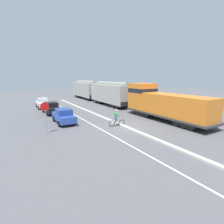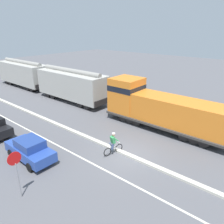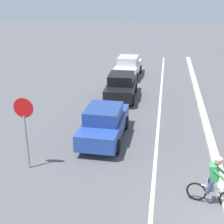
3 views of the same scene
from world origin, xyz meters
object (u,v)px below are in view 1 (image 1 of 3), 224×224
at_px(parked_car_white, 43,103).
at_px(stop_sign, 45,112).
at_px(locomotive, 162,104).
at_px(parked_car_blue, 64,116).
at_px(cyclist, 117,119).
at_px(hopper_car_middle, 86,90).
at_px(parked_car_black, 51,108).
at_px(hopper_car_lead, 111,94).

bearing_deg(parked_car_white, stop_sign, -98.39).
distance_m(locomotive, stop_sign, 13.22).
height_order(parked_car_blue, parked_car_white, same).
bearing_deg(cyclist, parked_car_white, 106.62).
bearing_deg(parked_car_white, cyclist, -73.38).
distance_m(parked_car_blue, cyclist, 5.95).
bearing_deg(cyclist, locomotive, -0.15).
xyz_separation_m(locomotive, stop_sign, (-13.17, 1.13, 0.23)).
height_order(hopper_car_middle, parked_car_black, hopper_car_middle).
distance_m(parked_car_white, stop_sign, 14.57).
bearing_deg(parked_car_blue, hopper_car_lead, 36.84).
height_order(locomotive, cyclist, locomotive).
relative_size(parked_car_blue, stop_sign, 1.47).
xyz_separation_m(hopper_car_lead, parked_car_blue, (-10.76, -8.06, -1.26)).
relative_size(parked_car_blue, parked_car_white, 1.00).
distance_m(parked_car_black, parked_car_white, 5.42).
bearing_deg(cyclist, hopper_car_lead, 62.09).
distance_m(parked_car_white, cyclist, 16.15).
height_order(hopper_car_lead, parked_car_blue, hopper_car_lead).
bearing_deg(parked_car_white, parked_car_black, -87.69).
bearing_deg(hopper_car_middle, stop_sign, -120.20).
bearing_deg(hopper_car_middle, parked_car_black, -128.37).
relative_size(parked_car_black, parked_car_white, 1.00).
xyz_separation_m(hopper_car_lead, parked_car_white, (-11.05, 3.34, -1.26)).
distance_m(hopper_car_lead, stop_sign, 17.18).
distance_m(parked_car_black, cyclist, 10.98).
height_order(parked_car_blue, stop_sign, stop_sign).
bearing_deg(hopper_car_lead, parked_car_blue, -143.16).
distance_m(locomotive, hopper_car_middle, 23.76).
bearing_deg(locomotive, parked_car_white, 125.50).
bearing_deg(stop_sign, hopper_car_lead, 39.94).
distance_m(hopper_car_lead, cyclist, 13.79).
relative_size(locomotive, parked_car_black, 2.73).
distance_m(parked_car_blue, parked_car_white, 11.40).
bearing_deg(hopper_car_middle, parked_car_white, -143.21).
bearing_deg(hopper_car_middle, cyclist, -105.15).
distance_m(parked_car_blue, stop_sign, 4.00).
bearing_deg(stop_sign, parked_car_black, 75.36).
distance_m(hopper_car_middle, parked_car_white, 13.86).
distance_m(hopper_car_lead, parked_car_white, 11.61).
relative_size(hopper_car_middle, cyclist, 6.18).
relative_size(hopper_car_middle, parked_car_black, 2.50).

